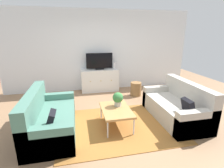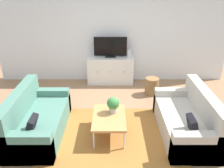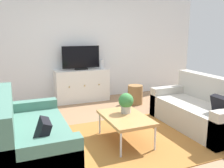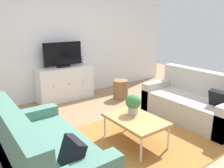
{
  "view_description": "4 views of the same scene",
  "coord_description": "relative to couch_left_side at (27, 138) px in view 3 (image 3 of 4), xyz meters",
  "views": [
    {
      "loc": [
        -0.83,
        -3.32,
        1.94
      ],
      "look_at": [
        0.0,
        0.5,
        0.76
      ],
      "focal_mm": 27.15,
      "sensor_mm": 36.0,
      "label": 1
    },
    {
      "loc": [
        0.0,
        -3.69,
        2.68
      ],
      "look_at": [
        0.0,
        0.5,
        0.76
      ],
      "focal_mm": 36.64,
      "sensor_mm": 36.0,
      "label": 2
    },
    {
      "loc": [
        -1.54,
        -3.21,
        1.63
      ],
      "look_at": [
        0.0,
        0.5,
        0.76
      ],
      "focal_mm": 38.89,
      "sensor_mm": 36.0,
      "label": 3
    },
    {
      "loc": [
        -2.1,
        -2.38,
        1.78
      ],
      "look_at": [
        0.0,
        0.5,
        0.76
      ],
      "focal_mm": 36.28,
      "sensor_mm": 36.0,
      "label": 4
    }
  ],
  "objects": [
    {
      "name": "coffee_table",
      "position": [
        1.39,
        -0.04,
        0.09
      ],
      "size": [
        0.6,
        0.9,
        0.41
      ],
      "color": "#B7844C",
      "rests_on": "ground_plane"
    },
    {
      "name": "tv_console",
      "position": [
        1.39,
        2.37,
        0.09
      ],
      "size": [
        1.26,
        0.47,
        0.76
      ],
      "color": "white",
      "rests_on": "ground_plane"
    },
    {
      "name": "ground_plane",
      "position": [
        1.44,
        0.1,
        -0.29
      ],
      "size": [
        10.0,
        10.0,
        0.0
      ],
      "primitive_type": "plane",
      "color": "#997251"
    },
    {
      "name": "couch_left_side",
      "position": [
        0.0,
        0.0,
        0.0
      ],
      "size": [
        0.86,
        1.72,
        0.87
      ],
      "color": "#4C7A6B",
      "rests_on": "ground_plane"
    },
    {
      "name": "potted_plant",
      "position": [
        1.46,
        0.1,
        0.29
      ],
      "size": [
        0.23,
        0.23,
        0.31
      ],
      "color": "#B7B2A8",
      "rests_on": "coffee_table"
    },
    {
      "name": "area_rug",
      "position": [
        1.44,
        -0.05,
        -0.28
      ],
      "size": [
        2.5,
        1.9,
        0.01
      ],
      "primitive_type": "cube",
      "color": "#9E662D",
      "rests_on": "ground_plane"
    },
    {
      "name": "wall_back",
      "position": [
        1.44,
        2.65,
        1.06
      ],
      "size": [
        6.4,
        0.12,
        2.7
      ],
      "primitive_type": "cube",
      "color": "white",
      "rests_on": "ground_plane"
    },
    {
      "name": "glass_vase",
      "position": [
        1.91,
        2.37,
        0.58
      ],
      "size": [
        0.11,
        0.11,
        0.21
      ],
      "primitive_type": "cylinder",
      "color": "silver",
      "rests_on": "tv_console"
    },
    {
      "name": "wicker_basket",
      "position": [
        2.45,
        1.65,
        -0.07
      ],
      "size": [
        0.34,
        0.34,
        0.44
      ],
      "primitive_type": "cylinder",
      "color": "olive",
      "rests_on": "ground_plane"
    },
    {
      "name": "flat_screen_tv",
      "position": [
        1.39,
        2.39,
        0.74
      ],
      "size": [
        0.88,
        0.16,
        0.55
      ],
      "color": "black",
      "rests_on": "tv_console"
    },
    {
      "name": "couch_right_side",
      "position": [
        2.88,
        0.0,
        0.0
      ],
      "size": [
        0.86,
        1.72,
        0.87
      ],
      "color": "#B2ADA3",
      "rests_on": "ground_plane"
    }
  ]
}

